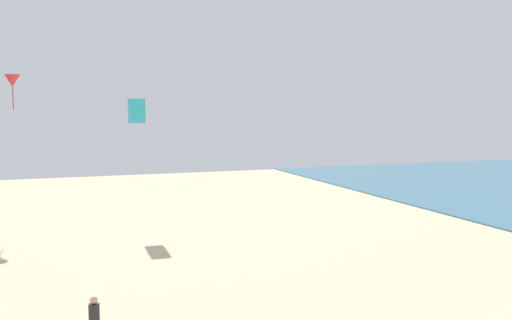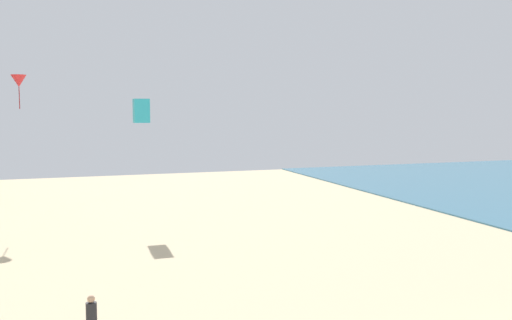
{
  "view_description": "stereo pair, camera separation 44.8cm",
  "coord_description": "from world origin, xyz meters",
  "views": [
    {
      "loc": [
        -4.9,
        -4.36,
        7.46
      ],
      "look_at": [
        3.06,
        17.25,
        5.36
      ],
      "focal_mm": 39.88,
      "sensor_mm": 36.0,
      "label": 1
    },
    {
      "loc": [
        -4.48,
        -4.51,
        7.46
      ],
      "look_at": [
        3.06,
        17.25,
        5.36
      ],
      "focal_mm": 39.88,
      "sensor_mm": 36.0,
      "label": 2
    }
  ],
  "objects": [
    {
      "name": "kite_flyer",
      "position": [
        -3.7,
        13.51,
        0.92
      ],
      "size": [
        0.34,
        0.34,
        1.64
      ],
      "rotation": [
        0.0,
        0.0,
        0.76
      ],
      "color": "#383D4C",
      "rests_on": "ground"
    },
    {
      "name": "kite_cyan_box",
      "position": [
        0.65,
        33.3,
        7.3
      ],
      "size": [
        1.0,
        1.0,
        1.57
      ],
      "color": "#2DB7CC"
    },
    {
      "name": "kite_red_delta",
      "position": [
        -6.95,
        36.88,
        9.29
      ],
      "size": [
        1.01,
        1.01,
        2.29
      ],
      "color": "red"
    }
  ]
}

